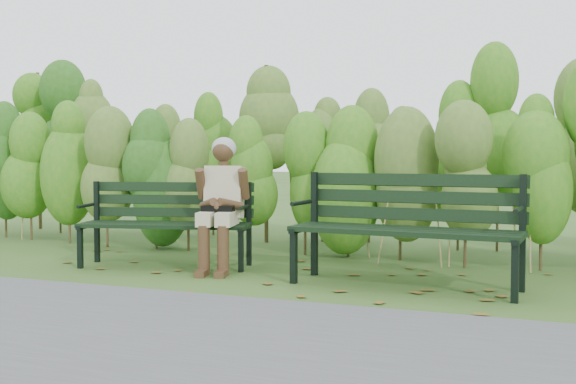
% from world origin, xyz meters
% --- Properties ---
extents(ground, '(80.00, 80.00, 0.00)m').
position_xyz_m(ground, '(0.00, 0.00, 0.00)').
color(ground, '#324F1C').
extents(footpath, '(60.00, 2.50, 0.01)m').
position_xyz_m(footpath, '(0.00, -2.20, 0.01)').
color(footpath, '#474749').
rests_on(footpath, ground).
extents(hedge_band, '(11.04, 1.67, 2.42)m').
position_xyz_m(hedge_band, '(0.00, 1.86, 1.26)').
color(hedge_band, '#47381E').
rests_on(hedge_band, ground).
extents(leaf_litter, '(5.71, 2.27, 0.01)m').
position_xyz_m(leaf_litter, '(0.19, -0.14, 0.00)').
color(leaf_litter, brown).
rests_on(leaf_litter, ground).
extents(bench_left, '(1.74, 0.91, 0.83)m').
position_xyz_m(bench_left, '(-1.23, 0.23, 0.49)').
color(bench_left, black).
rests_on(bench_left, ground).
extents(bench_right, '(1.93, 0.75, 0.94)m').
position_xyz_m(bench_right, '(1.19, 0.04, 0.56)').
color(bench_right, black).
rests_on(bench_right, ground).
extents(seated_woman, '(0.55, 0.80, 1.27)m').
position_xyz_m(seated_woman, '(-0.63, 0.19, 0.71)').
color(seated_woman, tan).
rests_on(seated_woman, ground).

